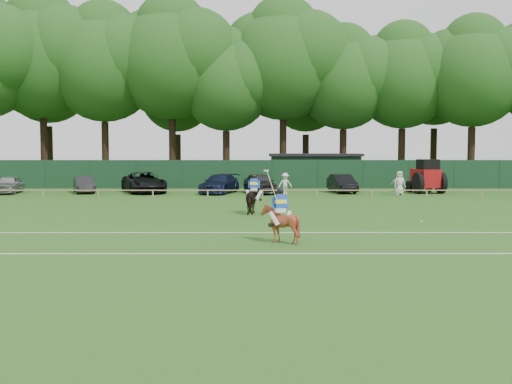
{
  "coord_description": "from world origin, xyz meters",
  "views": [
    {
      "loc": [
        0.45,
        -25.54,
        3.45
      ],
      "look_at": [
        0.5,
        3.0,
        1.4
      ],
      "focal_mm": 42.0,
      "sensor_mm": 36.0,
      "label": 1
    }
  ],
  "objects_px": {
    "suv_black": "(144,182)",
    "hatch_grey": "(260,183)",
    "spectator_right": "(400,183)",
    "estate_black": "(342,184)",
    "tractor": "(426,177)",
    "horse_chestnut": "(280,224)",
    "spectator_left": "(285,184)",
    "horse_dark": "(254,199)",
    "polo_ball": "(421,222)",
    "sedan_grey": "(84,185)",
    "sedan_navy": "(220,184)",
    "sedan_silver": "(9,185)",
    "spectator_mid": "(397,185)",
    "utility_shed": "(315,170)"
  },
  "relations": [
    {
      "from": "sedan_navy",
      "to": "polo_ball",
      "type": "bearing_deg",
      "value": -45.24
    },
    {
      "from": "suv_black",
      "to": "spectator_left",
      "type": "relative_size",
      "value": 3.64
    },
    {
      "from": "horse_dark",
      "to": "suv_black",
      "type": "relative_size",
      "value": 0.31
    },
    {
      "from": "horse_dark",
      "to": "sedan_navy",
      "type": "distance_m",
      "value": 15.07
    },
    {
      "from": "horse_dark",
      "to": "sedan_grey",
      "type": "relative_size",
      "value": 0.46
    },
    {
      "from": "suv_black",
      "to": "tractor",
      "type": "bearing_deg",
      "value": -22.71
    },
    {
      "from": "spectator_left",
      "to": "utility_shed",
      "type": "xyz_separation_m",
      "value": [
        3.23,
        9.84,
        0.72
      ]
    },
    {
      "from": "spectator_right",
      "to": "hatch_grey",
      "type": "bearing_deg",
      "value": 164.3
    },
    {
      "from": "horse_chestnut",
      "to": "polo_ball",
      "type": "distance_m",
      "value": 9.21
    },
    {
      "from": "horse_dark",
      "to": "spectator_right",
      "type": "height_order",
      "value": "spectator_right"
    },
    {
      "from": "suv_black",
      "to": "spectator_mid",
      "type": "bearing_deg",
      "value": -28.25
    },
    {
      "from": "spectator_left",
      "to": "tractor",
      "type": "height_order",
      "value": "tractor"
    },
    {
      "from": "horse_dark",
      "to": "suv_black",
      "type": "xyz_separation_m",
      "value": [
        -8.75,
        15.43,
        0.05
      ]
    },
    {
      "from": "sedan_grey",
      "to": "spectator_left",
      "type": "xyz_separation_m",
      "value": [
        15.79,
        -1.33,
        0.16
      ]
    },
    {
      "from": "hatch_grey",
      "to": "polo_ball",
      "type": "distance_m",
      "value": 19.96
    },
    {
      "from": "estate_black",
      "to": "utility_shed",
      "type": "height_order",
      "value": "utility_shed"
    },
    {
      "from": "horse_dark",
      "to": "spectator_mid",
      "type": "xyz_separation_m",
      "value": [
        10.79,
        13.21,
        0.0
      ]
    },
    {
      "from": "sedan_silver",
      "to": "spectator_right",
      "type": "height_order",
      "value": "spectator_right"
    },
    {
      "from": "spectator_mid",
      "to": "polo_ball",
      "type": "relative_size",
      "value": 17.14
    },
    {
      "from": "horse_chestnut",
      "to": "sedan_navy",
      "type": "height_order",
      "value": "sedan_navy"
    },
    {
      "from": "horse_dark",
      "to": "spectator_right",
      "type": "bearing_deg",
      "value": -126.36
    },
    {
      "from": "spectator_mid",
      "to": "tractor",
      "type": "distance_m",
      "value": 3.32
    },
    {
      "from": "estate_black",
      "to": "tractor",
      "type": "xyz_separation_m",
      "value": [
        6.52,
        -0.51,
        0.54
      ]
    },
    {
      "from": "sedan_grey",
      "to": "hatch_grey",
      "type": "xyz_separation_m",
      "value": [
        13.85,
        -0.6,
        0.15
      ]
    },
    {
      "from": "horse_chestnut",
      "to": "sedan_silver",
      "type": "bearing_deg",
      "value": -66.86
    },
    {
      "from": "sedan_navy",
      "to": "horse_dark",
      "type": "bearing_deg",
      "value": -64.34
    },
    {
      "from": "sedan_navy",
      "to": "suv_black",
      "type": "bearing_deg",
      "value": -170.48
    },
    {
      "from": "hatch_grey",
      "to": "suv_black",
      "type": "bearing_deg",
      "value": 161.53
    },
    {
      "from": "sedan_grey",
      "to": "suv_black",
      "type": "height_order",
      "value": "suv_black"
    },
    {
      "from": "suv_black",
      "to": "hatch_grey",
      "type": "relative_size",
      "value": 1.26
    },
    {
      "from": "estate_black",
      "to": "sedan_navy",
      "type": "bearing_deg",
      "value": 177.56
    },
    {
      "from": "spectator_mid",
      "to": "utility_shed",
      "type": "relative_size",
      "value": 0.18
    },
    {
      "from": "horse_dark",
      "to": "spectator_mid",
      "type": "height_order",
      "value": "spectator_mid"
    },
    {
      "from": "sedan_grey",
      "to": "polo_ball",
      "type": "xyz_separation_m",
      "value": [
        21.29,
        -19.11,
        -0.61
      ]
    },
    {
      "from": "hatch_grey",
      "to": "spectator_mid",
      "type": "height_order",
      "value": "hatch_grey"
    },
    {
      "from": "spectator_left",
      "to": "spectator_right",
      "type": "xyz_separation_m",
      "value": [
        8.59,
        -0.77,
        0.09
      ]
    },
    {
      "from": "horse_chestnut",
      "to": "estate_black",
      "type": "bearing_deg",
      "value": -119.29
    },
    {
      "from": "horse_chestnut",
      "to": "spectator_left",
      "type": "distance_m",
      "value": 23.9
    },
    {
      "from": "hatch_grey",
      "to": "polo_ball",
      "type": "xyz_separation_m",
      "value": [
        7.43,
        -18.51,
        -0.76
      ]
    },
    {
      "from": "horse_dark",
      "to": "sedan_silver",
      "type": "distance_m",
      "value": 24.11
    },
    {
      "from": "sedan_grey",
      "to": "spectator_right",
      "type": "distance_m",
      "value": 24.46
    },
    {
      "from": "suv_black",
      "to": "sedan_navy",
      "type": "distance_m",
      "value": 6.06
    },
    {
      "from": "horse_chestnut",
      "to": "polo_ball",
      "type": "xyz_separation_m",
      "value": [
        6.9,
        6.07,
        -0.67
      ]
    },
    {
      "from": "sedan_silver",
      "to": "hatch_grey",
      "type": "relative_size",
      "value": 0.87
    },
    {
      "from": "sedan_silver",
      "to": "suv_black",
      "type": "distance_m",
      "value": 10.41
    },
    {
      "from": "sedan_navy",
      "to": "spectator_mid",
      "type": "bearing_deg",
      "value": 8.42
    },
    {
      "from": "horse_chestnut",
      "to": "sedan_grey",
      "type": "relative_size",
      "value": 0.36
    },
    {
      "from": "spectator_mid",
      "to": "sedan_navy",
      "type": "bearing_deg",
      "value": 176.42
    },
    {
      "from": "horse_chestnut",
      "to": "sedan_silver",
      "type": "xyz_separation_m",
      "value": [
        -20.1,
        24.64,
        -0.02
      ]
    },
    {
      "from": "horse_dark",
      "to": "sedan_navy",
      "type": "xyz_separation_m",
      "value": [
        -2.72,
        14.83,
        -0.03
      ]
    }
  ]
}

